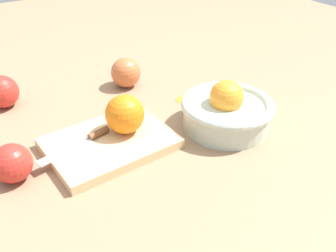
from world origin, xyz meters
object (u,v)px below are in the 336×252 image
(bowl, at_px, (227,111))
(knife, at_px, (85,141))
(apple_front_left, at_px, (126,73))
(apple_back_right, at_px, (12,163))
(cutting_board, at_px, (110,143))
(orange_on_board, at_px, (125,114))
(apple_front_right, at_px, (2,92))

(bowl, height_order, knife, bowl)
(apple_front_left, relative_size, apple_back_right, 1.09)
(cutting_board, xyz_separation_m, apple_back_right, (0.18, 0.00, 0.03))
(knife, height_order, apple_back_right, apple_back_right)
(apple_front_left, height_order, apple_back_right, apple_front_left)
(orange_on_board, distance_m, apple_front_right, 0.33)
(bowl, relative_size, apple_back_right, 2.80)
(cutting_board, bearing_deg, bowl, 165.98)
(apple_front_left, bearing_deg, apple_front_right, -10.57)
(apple_front_left, xyz_separation_m, apple_back_right, (0.33, 0.23, -0.00))
(bowl, height_order, orange_on_board, bowl)
(apple_back_right, bearing_deg, bowl, 171.97)
(apple_front_right, relative_size, apple_front_left, 1.01)
(apple_front_left, bearing_deg, cutting_board, 56.80)
(orange_on_board, bearing_deg, cutting_board, 12.36)
(cutting_board, height_order, knife, knife)
(apple_front_right, height_order, apple_back_right, apple_front_right)
(cutting_board, height_order, apple_front_left, apple_front_left)
(apple_front_right, bearing_deg, apple_back_right, 82.27)
(knife, xyz_separation_m, apple_front_right, (0.10, -0.27, 0.01))
(knife, relative_size, apple_front_right, 2.01)
(orange_on_board, height_order, apple_front_right, orange_on_board)
(knife, height_order, apple_front_left, apple_front_left)
(bowl, bearing_deg, apple_front_left, -71.64)
(bowl, bearing_deg, orange_on_board, -18.97)
(orange_on_board, relative_size, apple_front_right, 1.03)
(knife, distance_m, apple_front_left, 0.29)
(cutting_board, relative_size, knife, 1.56)
(cutting_board, distance_m, apple_front_right, 0.32)
(bowl, height_order, apple_front_left, bowl)
(orange_on_board, distance_m, knife, 0.09)
(knife, distance_m, apple_back_right, 0.14)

